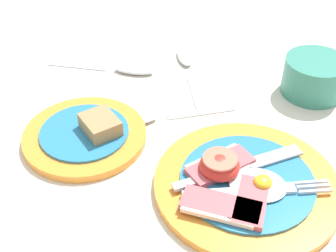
% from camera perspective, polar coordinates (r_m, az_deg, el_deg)
% --- Properties ---
extents(ground_plane, '(3.00, 3.00, 0.00)m').
position_cam_1_polar(ground_plane, '(0.62, 3.98, -6.46)').
color(ground_plane, beige).
extents(breakfast_plate, '(0.24, 0.24, 0.04)m').
position_cam_1_polar(breakfast_plate, '(0.60, 9.17, -6.92)').
color(breakfast_plate, orange).
rests_on(breakfast_plate, ground_plane).
extents(bread_plate, '(0.18, 0.18, 0.04)m').
position_cam_1_polar(bread_plate, '(0.68, -9.92, -1.01)').
color(bread_plate, orange).
rests_on(bread_plate, ground_plane).
extents(sugar_cup, '(0.10, 0.10, 0.06)m').
position_cam_1_polar(sugar_cup, '(0.79, 17.41, 5.90)').
color(sugar_cup, '#337F6B').
rests_on(sugar_cup, ground_plane).
extents(teaspoon_by_saucer, '(0.08, 0.19, 0.01)m').
position_cam_1_polar(teaspoon_by_saucer, '(0.83, 2.32, 7.56)').
color(teaspoon_by_saucer, silver).
rests_on(teaspoon_by_saucer, ground_plane).
extents(teaspoon_near_cup, '(0.19, 0.03, 0.01)m').
position_cam_1_polar(teaspoon_near_cup, '(0.82, -6.01, 6.97)').
color(teaspoon_near_cup, silver).
rests_on(teaspoon_near_cup, ground_plane).
extents(teaspoon_stray, '(0.18, 0.09, 0.01)m').
position_cam_1_polar(teaspoon_stray, '(0.71, -1.97, 1.03)').
color(teaspoon_stray, silver).
rests_on(teaspoon_stray, ground_plane).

